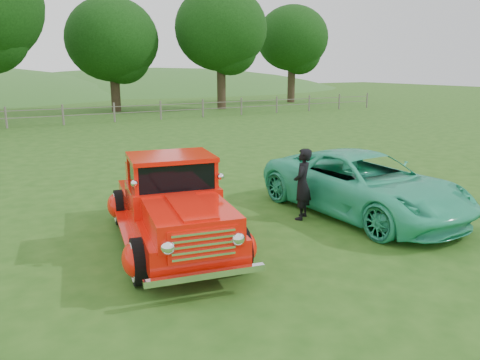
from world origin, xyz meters
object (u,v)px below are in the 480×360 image
tree_mid_east (221,29)px  man (302,184)px  tree_near_east (112,40)px  tree_far_east (292,38)px  teal_sedan (363,184)px  red_pickup (172,205)px

tree_mid_east → man: bearing=-113.6°
tree_near_east → tree_mid_east: tree_mid_east is taller
tree_far_east → teal_sedan: 35.16m
tree_mid_east → tree_far_east: size_ratio=1.07×
tree_mid_east → man: tree_mid_east is taller
tree_near_east → tree_far_east: (17.00, 1.00, 0.61)m
tree_far_east → man: size_ratio=5.50×
man → teal_sedan: bearing=124.4°
tree_near_east → teal_sedan: bearing=-93.7°
tree_mid_east → tree_far_east: 9.49m
tree_far_east → man: tree_far_east is taller
tree_near_east → tree_far_east: tree_far_east is taller
red_pickup → man: size_ratio=3.23×
tree_near_east → red_pickup: (-6.41, -27.87, -4.45)m
tree_far_east → teal_sedan: tree_far_east is taller
tree_mid_east → teal_sedan: 28.55m
man → tree_far_east: bearing=-164.6°
tree_mid_east → teal_sedan: bearing=-110.6°
tree_mid_east → tree_far_east: bearing=18.4°
teal_sedan → man: bearing=160.9°
red_pickup → tree_mid_east: bearing=70.9°
red_pickup → man: red_pickup is taller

